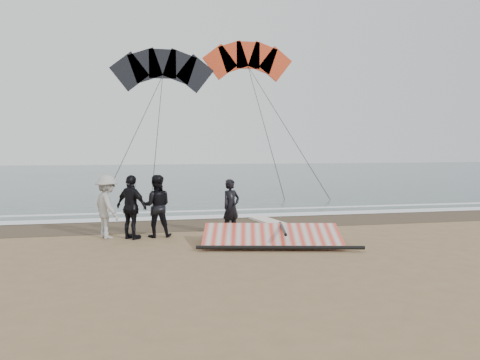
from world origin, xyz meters
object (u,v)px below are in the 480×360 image
object	(u,v)px
sail_rig	(268,237)
man_main	(231,207)
board_cream	(270,222)
board_white	(276,239)

from	to	relation	value
sail_rig	man_main	bearing A→B (deg)	113.63
man_main	board_cream	world-z (taller)	man_main
board_white	sail_rig	distance (m)	0.61
man_main	board_cream	distance (m)	2.59
board_cream	sail_rig	world-z (taller)	sail_rig
man_main	board_white	bearing A→B (deg)	-76.52
man_main	board_white	world-z (taller)	man_main
board_white	board_cream	xyz separation A→B (m)	(0.62, 2.95, -0.00)
board_white	man_main	bearing A→B (deg)	103.88
man_main	board_white	distance (m)	1.78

